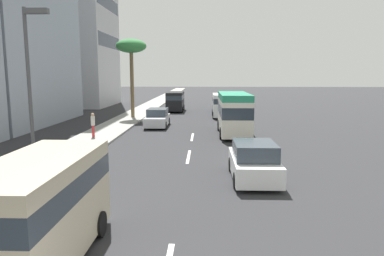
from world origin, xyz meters
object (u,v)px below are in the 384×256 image
object	(u,v)px
car_second	(254,162)
minibus_third	(234,112)
palm_tree	(131,48)
car_seventh	(220,105)
pedestrian_near_lamp	(93,124)
van_sixth	(175,100)
van_lead	(223,104)
van_fifth	(40,205)
street_lamp	(32,79)
car_fourth	(157,118)

from	to	relation	value
car_second	minibus_third	xyz separation A→B (m)	(11.71, -0.09, 0.94)
minibus_third	palm_tree	world-z (taller)	palm_tree
car_seventh	pedestrian_near_lamp	size ratio (longest dim) A/B	2.71
van_sixth	van_lead	bearing A→B (deg)	42.50
minibus_third	pedestrian_near_lamp	xyz separation A→B (m)	(-2.31, 10.10, -0.63)
van_fifth	pedestrian_near_lamp	distance (m)	16.98
car_second	van_fifth	xyz separation A→B (m)	(-7.11, 6.05, 0.69)
street_lamp	van_lead	bearing A→B (deg)	-19.04
van_sixth	car_seventh	world-z (taller)	van_sixth
pedestrian_near_lamp	van_lead	bearing A→B (deg)	-41.79
minibus_third	palm_tree	distance (m)	14.80
van_lead	car_second	world-z (taller)	van_lead
car_fourth	van_sixth	xyz separation A→B (m)	(13.35, -0.50, 0.62)
van_lead	van_fifth	xyz separation A→B (m)	(-29.94, 5.89, 0.05)
car_seventh	pedestrian_near_lamp	bearing A→B (deg)	153.54
van_lead	minibus_third	size ratio (longest dim) A/B	0.74
van_lead	van_sixth	distance (m)	8.29
car_fourth	pedestrian_near_lamp	bearing A→B (deg)	-31.25
van_fifth	palm_tree	bearing A→B (deg)	-172.85
minibus_third	car_fourth	world-z (taller)	minibus_third
van_fifth	car_seventh	distance (m)	36.71
car_fourth	pedestrian_near_lamp	size ratio (longest dim) A/B	2.59
palm_tree	street_lamp	bearing A→B (deg)	-177.61
van_sixth	car_seventh	xyz separation A→B (m)	(0.18, -5.56, -0.61)
van_lead	street_lamp	world-z (taller)	street_lamp
palm_tree	street_lamp	size ratio (longest dim) A/B	1.17
car_fourth	van_fifth	xyz separation A→B (m)	(-22.70, -0.21, 0.72)
van_lead	van_sixth	xyz separation A→B (m)	(6.11, 5.60, -0.05)
van_fifth	car_seventh	world-z (taller)	van_fifth
car_seventh	van_lead	bearing A→B (deg)	-179.64
minibus_third	palm_tree	size ratio (longest dim) A/B	0.85
pedestrian_near_lamp	palm_tree	xyz separation A→B (m)	(12.05, -0.38, 6.08)
car_seventh	palm_tree	world-z (taller)	palm_tree
street_lamp	car_seventh	bearing A→B (deg)	-15.30
car_seventh	pedestrian_near_lamp	world-z (taller)	pedestrian_near_lamp
pedestrian_near_lamp	palm_tree	bearing A→B (deg)	-7.33
minibus_third	palm_tree	xyz separation A→B (m)	(9.74, 9.72, 5.45)
car_second	car_seventh	xyz separation A→B (m)	(29.12, 0.20, -0.02)
pedestrian_near_lamp	minibus_third	bearing A→B (deg)	-82.63
minibus_third	car_second	bearing A→B (deg)	179.58
car_fourth	pedestrian_near_lamp	xyz separation A→B (m)	(-6.19, 3.76, 0.35)
car_fourth	van_sixth	world-z (taller)	van_sixth
car_fourth	van_sixth	bearing A→B (deg)	177.87
pedestrian_near_lamp	car_second	bearing A→B (deg)	-138.68
minibus_third	car_seventh	xyz separation A→B (m)	(17.42, 0.29, -0.96)
minibus_third	street_lamp	distance (m)	16.32
car_seventh	street_lamp	xyz separation A→B (m)	(-30.93, 8.46, 3.59)
van_fifth	minibus_third	bearing A→B (deg)	161.94
car_seventh	street_lamp	bearing A→B (deg)	164.70
minibus_third	palm_tree	bearing A→B (deg)	44.94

